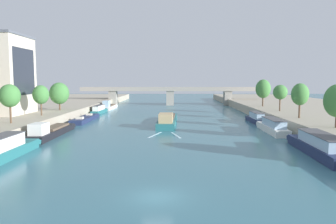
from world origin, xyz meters
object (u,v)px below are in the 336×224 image
tree_left_second (59,93)px  tree_right_second (300,94)px  moored_boat_left_gap_after (99,110)px  tree_left_by_lamp (10,96)px  bridge_far (170,93)px  tree_left_third (41,95)px  tree_right_midway (280,92)px  barge_midriver (168,120)px  moored_boat_left_second (51,131)px  moored_boat_left_far (109,106)px  moored_boat_left_midway (86,119)px  moored_boat_right_midway (319,146)px  tree_right_nearest (263,89)px  moored_boat_right_near (273,126)px  moored_boat_right_gap_after (256,118)px

tree_left_second → tree_right_second: 53.14m
moored_boat_left_gap_after → tree_left_by_lamp: size_ratio=1.87×
tree_left_by_lamp → bridge_far: size_ratio=0.10×
tree_left_third → tree_right_midway: 52.28m
barge_midriver → moored_boat_left_second: 24.55m
tree_left_by_lamp → tree_left_third: tree_left_by_lamp is taller
moored_boat_left_far → bridge_far: bearing=41.8°
moored_boat_left_midway → moored_boat_left_gap_after: (-0.72, 16.81, 0.49)m
tree_left_third → moored_boat_left_far: bearing=81.7°
moored_boat_left_gap_after → bridge_far: 36.81m
bridge_far → tree_right_second: bearing=-67.5°
moored_boat_right_midway → tree_right_nearest: 48.60m
tree_right_nearest → moored_boat_left_midway: bearing=-162.2°
moored_boat_right_near → tree_right_midway: tree_right_midway is taller
barge_midriver → moored_boat_right_near: 21.80m
tree_right_second → tree_right_midway: tree_right_second is taller
tree_left_third → tree_left_second: size_ratio=0.93×
moored_boat_left_gap_after → tree_left_third: bearing=-102.0°
barge_midriver → tree_left_second: 27.58m
moored_boat_left_gap_after → moored_boat_right_near: (39.04, -32.61, 0.07)m
moored_boat_left_second → moored_boat_left_far: bearing=90.4°
moored_boat_left_gap_after → tree_right_midway: tree_right_midway is taller
bridge_far → moored_boat_right_gap_after: bearing=-68.8°
moored_boat_left_gap_after → tree_right_second: size_ratio=1.85×
moored_boat_right_near → tree_left_second: tree_left_second is taller
moored_boat_right_gap_after → tree_right_midway: 9.14m
tree_left_by_lamp → tree_right_second: size_ratio=0.99×
tree_left_by_lamp → tree_left_second: size_ratio=0.98×
moored_boat_right_near → bridge_far: bearing=106.8°
moored_boat_left_second → tree_left_third: bearing=118.7°
moored_boat_left_midway → tree_right_second: (44.15, -12.84, 6.22)m
moored_boat_left_second → tree_right_midway: tree_right_midway is taller
tree_left_second → moored_boat_left_second: bearing=-74.0°
barge_midriver → tree_right_nearest: bearing=37.7°
moored_boat_left_second → tree_left_second: 24.39m
moored_boat_right_gap_after → tree_left_third: size_ratio=1.89×
barge_midriver → moored_boat_right_near: size_ratio=1.56×
moored_boat_left_midway → moored_boat_right_gap_after: 38.76m
moored_boat_right_midway → tree_left_by_lamp: size_ratio=2.50×
moored_boat_left_gap_after → moored_boat_right_near: bearing=-39.9°
moored_boat_left_midway → moored_boat_right_midway: (38.75, -33.46, 0.65)m
moored_boat_left_second → bridge_far: bearing=74.2°
moored_boat_right_gap_after → moored_boat_left_gap_after: bearing=153.7°
tree_left_third → barge_midriver: bearing=8.9°
tree_left_by_lamp → tree_right_midway: (51.50, 22.07, -0.20)m
moored_boat_left_gap_after → moored_boat_left_far: bearing=89.2°
moored_boat_left_second → tree_left_third: tree_left_third is taller
barge_midriver → moored_boat_right_midway: (19.60, -28.02, 0.25)m
tree_right_second → tree_right_midway: 13.69m
moored_boat_right_gap_after → tree_left_third: 45.80m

